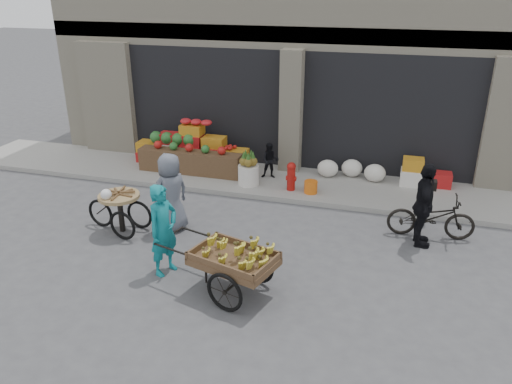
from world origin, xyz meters
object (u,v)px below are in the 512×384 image
(pineapple_bin, at_px, (248,175))
(vendor_woman, at_px, (163,230))
(banana_cart, at_px, (231,256))
(tricycle_cart, at_px, (120,207))
(vendor_grey, at_px, (171,193))
(bicycle, at_px, (431,217))
(cyclist, at_px, (424,206))
(seated_person, at_px, (270,161))
(orange_bucket, at_px, (311,187))
(fire_hydrant, at_px, (291,175))

(pineapple_bin, height_order, vendor_woman, vendor_woman)
(banana_cart, xyz_separation_m, tricycle_cart, (-2.92, 1.47, -0.13))
(pineapple_bin, height_order, vendor_grey, vendor_grey)
(bicycle, bearing_deg, banana_cart, 128.65)
(cyclist, bearing_deg, vendor_grey, 94.61)
(banana_cart, bearing_deg, seated_person, 113.51)
(orange_bucket, distance_m, tricycle_cart, 4.50)
(vendor_woman, bearing_deg, banana_cart, -82.31)
(pineapple_bin, height_order, orange_bucket, pineapple_bin)
(seated_person, bearing_deg, banana_cart, -92.63)
(vendor_grey, relative_size, cyclist, 0.99)
(banana_cart, relative_size, bicycle, 1.43)
(seated_person, bearing_deg, pineapple_bin, -133.69)
(orange_bucket, distance_m, banana_cart, 4.37)
(fire_hydrant, xyz_separation_m, vendor_grey, (-1.98, -2.52, 0.34))
(banana_cart, bearing_deg, cyclist, 56.65)
(seated_person, relative_size, banana_cart, 0.38)
(orange_bucket, bearing_deg, seated_person, 149.74)
(fire_hydrant, xyz_separation_m, bicycle, (3.19, -1.36, -0.05))
(banana_cart, distance_m, tricycle_cart, 3.27)
(vendor_woman, distance_m, bicycle, 5.35)
(fire_hydrant, relative_size, bicycle, 0.41)
(cyclist, bearing_deg, vendor_woman, 113.71)
(fire_hydrant, distance_m, orange_bucket, 0.55)
(seated_person, distance_m, vendor_grey, 3.43)
(seated_person, bearing_deg, vendor_grey, -121.96)
(pineapple_bin, xyz_separation_m, fire_hydrant, (1.10, -0.05, 0.13))
(orange_bucket, distance_m, vendor_woman, 4.49)
(banana_cart, distance_m, vendor_woman, 1.38)
(pineapple_bin, bearing_deg, vendor_woman, -94.10)
(fire_hydrant, distance_m, tricycle_cart, 4.15)
(seated_person, distance_m, tricycle_cart, 4.21)
(pineapple_bin, distance_m, seated_person, 0.75)
(pineapple_bin, distance_m, fire_hydrant, 1.11)
(tricycle_cart, xyz_separation_m, bicycle, (6.17, 1.53, -0.11))
(orange_bucket, height_order, banana_cart, banana_cart)
(vendor_woman, distance_m, tricycle_cart, 1.99)
(cyclist, bearing_deg, fire_hydrant, 55.47)
(fire_hydrant, bearing_deg, cyclist, -30.41)
(fire_hydrant, bearing_deg, seated_person, 137.12)
(fire_hydrant, distance_m, cyclist, 3.49)
(vendor_grey, bearing_deg, pineapple_bin, -169.98)
(bicycle, bearing_deg, seated_person, 58.61)
(fire_hydrant, bearing_deg, banana_cart, -90.68)
(pineapple_bin, xyz_separation_m, vendor_grey, (-0.88, -2.57, 0.47))
(banana_cart, xyz_separation_m, vendor_grey, (-1.93, 1.84, 0.14))
(orange_bucket, bearing_deg, pineapple_bin, 176.42)
(orange_bucket, height_order, tricycle_cart, tricycle_cart)
(pineapple_bin, bearing_deg, orange_bucket, -3.58)
(seated_person, bearing_deg, fire_hydrant, -52.88)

